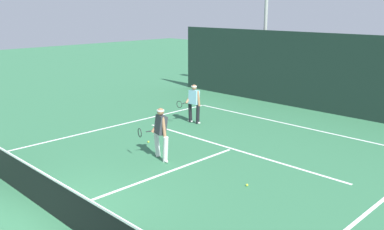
{
  "coord_description": "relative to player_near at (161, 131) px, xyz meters",
  "views": [
    {
      "loc": [
        8.46,
        -3.91,
        4.65
      ],
      "look_at": [
        -1.45,
        6.07,
        1.0
      ],
      "focal_mm": 39.0,
      "sensor_mm": 36.0,
      "label": 1
    }
  ],
  "objects": [
    {
      "name": "player_far",
      "position": [
        -2.24,
        3.74,
        -0.03
      ],
      "size": [
        0.71,
        0.87,
        1.61
      ],
      "rotation": [
        0.0,
        0.0,
        3.23
      ],
      "color": "black",
      "rests_on": "ground_plane"
    },
    {
      "name": "tennis_net",
      "position": [
        0.97,
        -4.19,
        -0.41
      ],
      "size": [
        11.27,
        0.09,
        1.07
      ],
      "color": "#1E4723",
      "rests_on": "ground_plane"
    },
    {
      "name": "light_pole",
      "position": [
        -3.56,
        10.44,
        4.1
      ],
      "size": [
        0.55,
        0.44,
        8.29
      ],
      "color": "#9EA39E",
      "rests_on": "ground_plane"
    },
    {
      "name": "tennis_ball_extra",
      "position": [
        -1.55,
        0.76,
        -0.88
      ],
      "size": [
        0.07,
        0.07,
        0.07
      ],
      "primitive_type": "sphere",
      "color": "#D1E033",
      "rests_on": "ground_plane"
    },
    {
      "name": "tennis_ball",
      "position": [
        3.2,
        0.26,
        -0.88
      ],
      "size": [
        0.07,
        0.07,
        0.07
      ],
      "primitive_type": "sphere",
      "color": "#D1E033",
      "rests_on": "ground_plane"
    },
    {
      "name": "player_near",
      "position": [
        0.0,
        0.0,
        0.0
      ],
      "size": [
        1.05,
        0.84,
        1.66
      ],
      "rotation": [
        0.0,
        0.0,
        2.84
      ],
      "color": "silver",
      "rests_on": "ground_plane"
    },
    {
      "name": "court_line_centre",
      "position": [
        0.97,
        -0.99,
        -0.91
      ],
      "size": [
        0.1,
        6.4,
        0.01
      ],
      "primitive_type": "cube",
      "color": "white",
      "rests_on": "ground_plane"
    },
    {
      "name": "court_line_service",
      "position": [
        0.97,
        2.34,
        -0.91
      ],
      "size": [
        8.38,
        0.1,
        0.01
      ],
      "primitive_type": "cube",
      "color": "white",
      "rests_on": "ground_plane"
    },
    {
      "name": "ground_plane",
      "position": [
        0.97,
        -4.19,
        -0.91
      ],
      "size": [
        80.0,
        80.0,
        0.0
      ],
      "primitive_type": "plane",
      "color": "#327049"
    },
    {
      "name": "court_line_baseline_far",
      "position": [
        0.97,
        6.35,
        -0.91
      ],
      "size": [
        10.28,
        0.1,
        0.01
      ],
      "primitive_type": "cube",
      "color": "white",
      "rests_on": "ground_plane"
    },
    {
      "name": "back_fence_windscreen",
      "position": [
        0.97,
        9.25,
        0.87
      ],
      "size": [
        18.09,
        0.12,
        3.56
      ],
      "primitive_type": "cube",
      "color": "#1B3028",
      "rests_on": "ground_plane"
    }
  ]
}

